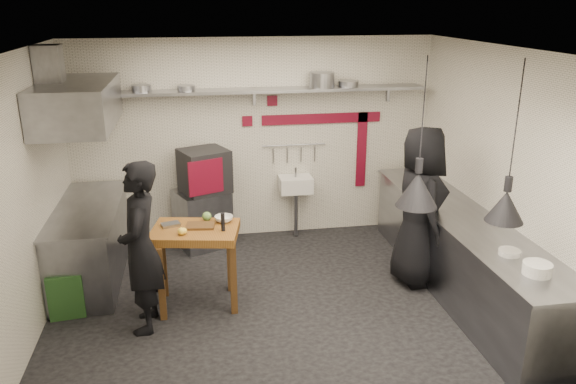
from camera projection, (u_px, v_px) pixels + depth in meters
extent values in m
plane|color=black|center=(278.00, 305.00, 6.33)|extent=(5.00, 5.00, 0.00)
plane|color=beige|center=(277.00, 50.00, 5.42)|extent=(5.00, 5.00, 0.00)
cube|color=silver|center=(255.00, 140.00, 7.83)|extent=(5.00, 0.04, 2.80)
cube|color=silver|center=(323.00, 280.00, 3.91)|extent=(5.00, 0.04, 2.80)
cube|color=silver|center=(25.00, 201.00, 5.47)|extent=(0.04, 4.20, 2.80)
cube|color=silver|center=(498.00, 175.00, 6.27)|extent=(0.04, 4.20, 2.80)
cube|color=maroon|center=(322.00, 119.00, 7.87)|extent=(1.70, 0.02, 0.14)
cube|color=maroon|center=(361.00, 150.00, 8.13)|extent=(0.14, 0.02, 1.10)
cube|color=maroon|center=(272.00, 101.00, 7.67)|extent=(0.14, 0.02, 0.14)
cube|color=maroon|center=(247.00, 121.00, 7.71)|extent=(0.14, 0.02, 0.14)
cube|color=slate|center=(255.00, 91.00, 7.43)|extent=(4.60, 0.34, 0.04)
cube|color=slate|center=(109.00, 100.00, 7.30)|extent=(0.04, 0.06, 0.24)
cube|color=slate|center=(254.00, 96.00, 7.60)|extent=(0.04, 0.06, 0.24)
cube|color=slate|center=(388.00, 93.00, 7.91)|extent=(0.04, 0.06, 0.24)
cylinder|color=slate|center=(141.00, 88.00, 7.17)|extent=(0.32, 0.32, 0.09)
cylinder|color=slate|center=(186.00, 88.00, 7.27)|extent=(0.31, 0.31, 0.07)
cylinder|color=slate|center=(322.00, 80.00, 7.54)|extent=(0.43, 0.43, 0.20)
cylinder|color=slate|center=(348.00, 84.00, 7.61)|extent=(0.32, 0.32, 0.08)
cube|color=slate|center=(203.00, 218.00, 7.75)|extent=(0.84, 0.80, 0.80)
cube|color=black|center=(204.00, 171.00, 7.51)|extent=(0.75, 0.73, 0.58)
cube|color=maroon|center=(206.00, 177.00, 7.24)|extent=(0.45, 0.21, 0.46)
cube|color=black|center=(203.00, 177.00, 7.25)|extent=(0.31, 0.14, 0.34)
cube|color=silver|center=(296.00, 184.00, 7.95)|extent=(0.46, 0.34, 0.22)
cylinder|color=slate|center=(296.00, 172.00, 7.89)|extent=(0.03, 0.03, 0.14)
cylinder|color=slate|center=(296.00, 214.00, 8.06)|extent=(0.06, 0.06, 0.66)
cylinder|color=slate|center=(294.00, 145.00, 7.91)|extent=(0.90, 0.02, 0.02)
cube|color=slate|center=(460.00, 255.00, 6.52)|extent=(0.70, 3.80, 0.90)
cube|color=slate|center=(465.00, 217.00, 6.37)|extent=(0.76, 3.90, 0.03)
cylinder|color=silver|center=(537.00, 269.00, 5.00)|extent=(0.25, 0.25, 0.11)
cylinder|color=silver|center=(510.00, 252.00, 5.39)|extent=(0.26, 0.26, 0.05)
cube|color=slate|center=(90.00, 244.00, 6.81)|extent=(0.70, 1.90, 0.90)
cube|color=slate|center=(86.00, 208.00, 6.66)|extent=(0.76, 2.00, 0.03)
cube|color=slate|center=(78.00, 104.00, 6.27)|extent=(0.78, 1.60, 0.50)
cube|color=slate|center=(49.00, 68.00, 6.10)|extent=(0.28, 0.28, 0.50)
cube|color=#255121|center=(67.00, 291.00, 6.11)|extent=(0.41, 0.41, 0.50)
cube|color=#503318|center=(200.00, 226.00, 6.09)|extent=(0.33, 0.25, 0.02)
cylinder|color=black|center=(223.00, 222.00, 5.96)|extent=(0.04, 0.04, 0.20)
sphere|color=yellow|center=(181.00, 231.00, 5.87)|extent=(0.09, 0.09, 0.08)
sphere|color=yellow|center=(184.00, 231.00, 5.88)|extent=(0.08, 0.08, 0.07)
sphere|color=#5E8B3E|center=(207.00, 216.00, 6.25)|extent=(0.12, 0.12, 0.10)
cube|color=slate|center=(171.00, 225.00, 6.12)|extent=(0.23, 0.18, 0.03)
imported|color=silver|center=(224.00, 219.00, 6.23)|extent=(0.24, 0.24, 0.06)
imported|color=black|center=(141.00, 248.00, 5.63)|extent=(0.46, 0.67, 1.80)
imported|color=black|center=(420.00, 207.00, 6.58)|extent=(0.63, 0.95, 1.91)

